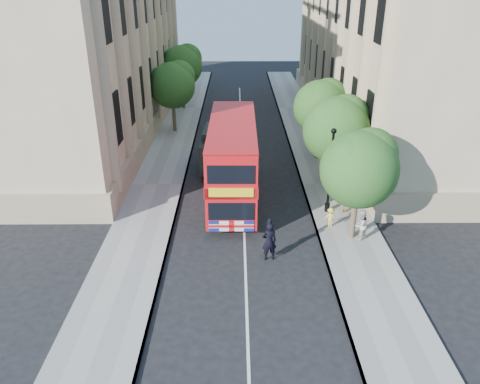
{
  "coord_description": "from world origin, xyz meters",
  "views": [
    {
      "loc": [
        -0.42,
        -18.89,
        13.03
      ],
      "look_at": [
        -0.23,
        4.07,
        2.3
      ],
      "focal_mm": 35.0,
      "sensor_mm": 36.0,
      "label": 1
    }
  ],
  "objects_px": {
    "double_decker_bus": "(233,158)",
    "police_constable": "(269,241)",
    "lamp_post": "(330,174)",
    "box_van": "(217,150)",
    "woman_pedestrian": "(361,225)"
  },
  "relations": [
    {
      "from": "police_constable",
      "to": "woman_pedestrian",
      "type": "relative_size",
      "value": 1.22
    },
    {
      "from": "lamp_post",
      "to": "box_van",
      "type": "relative_size",
      "value": 1.02
    },
    {
      "from": "police_constable",
      "to": "woman_pedestrian",
      "type": "height_order",
      "value": "police_constable"
    },
    {
      "from": "double_decker_bus",
      "to": "police_constable",
      "type": "bearing_deg",
      "value": -75.08
    },
    {
      "from": "double_decker_bus",
      "to": "woman_pedestrian",
      "type": "height_order",
      "value": "double_decker_bus"
    },
    {
      "from": "double_decker_bus",
      "to": "police_constable",
      "type": "relative_size",
      "value": 5.12
    },
    {
      "from": "police_constable",
      "to": "box_van",
      "type": "bearing_deg",
      "value": -87.08
    },
    {
      "from": "double_decker_bus",
      "to": "box_van",
      "type": "distance_m",
      "value": 5.32
    },
    {
      "from": "box_van",
      "to": "police_constable",
      "type": "xyz_separation_m",
      "value": [
        2.99,
        -12.2,
        -0.35
      ]
    },
    {
      "from": "box_van",
      "to": "woman_pedestrian",
      "type": "height_order",
      "value": "box_van"
    },
    {
      "from": "box_van",
      "to": "woman_pedestrian",
      "type": "xyz_separation_m",
      "value": [
        7.98,
        -10.45,
        -0.42
      ]
    },
    {
      "from": "lamp_post",
      "to": "woman_pedestrian",
      "type": "distance_m",
      "value": 3.79
    },
    {
      "from": "double_decker_bus",
      "to": "lamp_post",
      "type": "bearing_deg",
      "value": -20.47
    },
    {
      "from": "double_decker_bus",
      "to": "woman_pedestrian",
      "type": "distance_m",
      "value": 8.89
    },
    {
      "from": "woman_pedestrian",
      "to": "box_van",
      "type": "bearing_deg",
      "value": -87.76
    }
  ]
}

